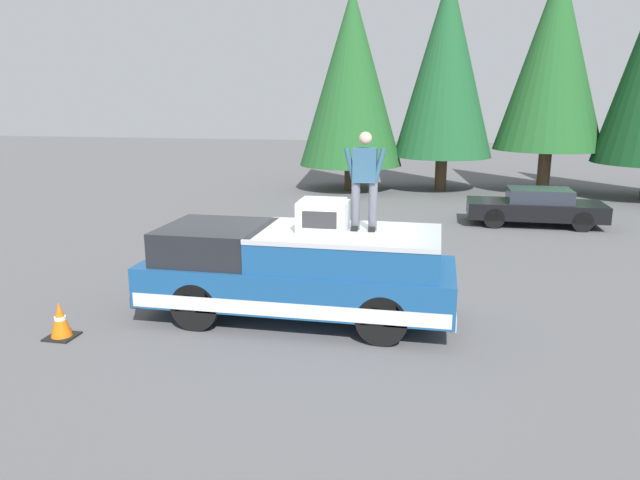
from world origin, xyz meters
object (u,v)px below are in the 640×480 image
object	(u,v)px
compressor_unit	(323,215)
person_on_truck_bed	(365,178)
pickup_truck	(298,272)
parked_car_black	(536,207)
traffic_cone	(60,321)

from	to	relation	value
compressor_unit	person_on_truck_bed	size ratio (longest dim) A/B	0.50
pickup_truck	parked_car_black	size ratio (longest dim) A/B	1.35
parked_car_black	traffic_cone	size ratio (longest dim) A/B	6.61
parked_car_black	compressor_unit	bearing A→B (deg)	152.13
compressor_unit	traffic_cone	size ratio (longest dim) A/B	1.35
pickup_truck	compressor_unit	size ratio (longest dim) A/B	6.60
person_on_truck_bed	parked_car_black	world-z (taller)	person_on_truck_bed
traffic_cone	compressor_unit	bearing A→B (deg)	-68.66
person_on_truck_bed	traffic_cone	distance (m)	5.62
person_on_truck_bed	traffic_cone	xyz separation A→B (m)	(-1.84, 4.80, -2.26)
person_on_truck_bed	parked_car_black	bearing A→B (deg)	-25.06
pickup_truck	compressor_unit	world-z (taller)	compressor_unit
compressor_unit	parked_car_black	world-z (taller)	compressor_unit
pickup_truck	person_on_truck_bed	size ratio (longest dim) A/B	3.28
pickup_truck	parked_car_black	xyz separation A→B (m)	(9.29, -5.40, -0.29)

